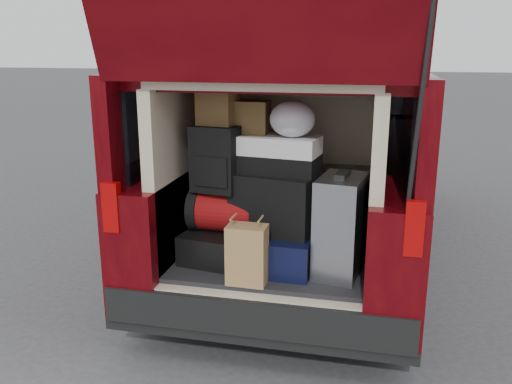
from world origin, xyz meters
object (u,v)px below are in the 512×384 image
at_px(red_duffel, 223,210).
at_px(backpack, 216,159).
at_px(kraft_bag, 247,255).
at_px(silver_roller, 340,226).
at_px(twotone_duffel, 277,154).
at_px(black_soft_case, 275,202).
at_px(black_hardshell, 217,243).
at_px(navy_hardshell, 281,249).

height_order(red_duffel, backpack, backpack).
relative_size(kraft_bag, backpack, 0.86).
distance_m(silver_roller, twotone_duffel, 0.60).
relative_size(red_duffel, black_soft_case, 0.82).
bearing_deg(twotone_duffel, black_hardshell, -168.56).
xyz_separation_m(black_hardshell, navy_hardshell, (0.45, -0.05, 0.02)).
bearing_deg(red_duffel, black_soft_case, 0.65).
bearing_deg(black_soft_case, twotone_duffel, 96.01).
xyz_separation_m(kraft_bag, red_duffel, (-0.25, 0.35, 0.16)).
distance_m(navy_hardshell, silver_roller, 0.42).
xyz_separation_m(black_hardshell, twotone_duffel, (0.40, 0.02, 0.63)).
relative_size(kraft_bag, twotone_duffel, 0.70).
bearing_deg(red_duffel, navy_hardshell, -3.14).
relative_size(black_hardshell, twotone_duffel, 0.94).
distance_m(silver_roller, red_duffel, 0.78).
height_order(black_soft_case, backpack, backpack).
xyz_separation_m(navy_hardshell, kraft_bag, (-0.15, -0.31, 0.07)).
relative_size(silver_roller, twotone_duffel, 1.19).
bearing_deg(silver_roller, kraft_bag, -143.18).
xyz_separation_m(silver_roller, black_soft_case, (-0.42, 0.06, 0.11)).
height_order(backpack, twotone_duffel, backpack).
relative_size(black_hardshell, red_duffel, 1.15).
distance_m(navy_hardshell, red_duffel, 0.46).
bearing_deg(kraft_bag, red_duffel, 126.38).
bearing_deg(red_duffel, silver_roller, -2.24).
relative_size(silver_roller, black_soft_case, 1.18).
bearing_deg(backpack, kraft_bag, -38.48).
bearing_deg(backpack, red_duffel, 60.52).
bearing_deg(kraft_bag, black_soft_case, 74.68).
bearing_deg(black_hardshell, twotone_duffel, 12.55).
distance_m(red_duffel, twotone_duffel, 0.52).
relative_size(black_soft_case, twotone_duffel, 1.00).
relative_size(navy_hardshell, kraft_bag, 1.44).
relative_size(black_hardshell, silver_roller, 0.80).
height_order(navy_hardshell, black_soft_case, black_soft_case).
distance_m(black_hardshell, twotone_duffel, 0.75).
bearing_deg(silver_roller, backpack, -173.48).
distance_m(kraft_bag, black_soft_case, 0.43).
bearing_deg(twotone_duffel, silver_roller, -5.32).
distance_m(silver_roller, black_soft_case, 0.44).
relative_size(navy_hardshell, red_duffel, 1.22).
bearing_deg(black_soft_case, silver_roller, 4.59).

